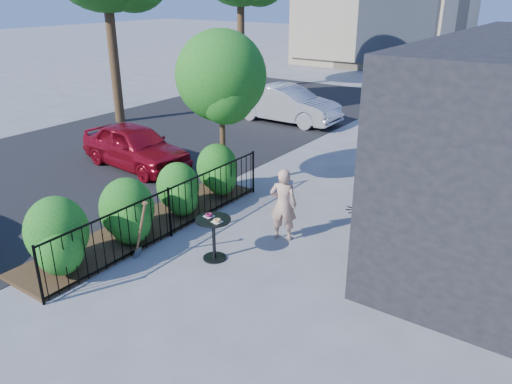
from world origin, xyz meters
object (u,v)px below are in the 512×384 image
Objects in this scene: car_red at (135,146)px; car_silver at (286,104)px; woman at (283,205)px; patio_tree at (222,82)px; shovel at (140,233)px; cafe_table at (214,231)px.

car_silver reaches higher than car_red.
woman reaches higher than car_red.
patio_tree reaches higher than woman.
shovel is 0.35× the size of car_red.
car_silver is (-2.40, 6.92, -2.06)m from patio_tree.
car_silver is at bearing -0.76° from car_red.
shovel is (0.98, -3.80, -2.19)m from patio_tree.
patio_tree is 4.23m from cafe_table.
cafe_table is 1.38m from shovel.
shovel reaches higher than car_red.
car_red is 0.87× the size of car_silver.
woman reaches higher than cafe_table.
car_red is (-5.90, 1.39, -0.14)m from woman.
car_silver is (0.78, 7.02, 0.07)m from car_red.
patio_tree is 2.57× the size of woman.
car_red is at bearing -178.14° from patio_tree.
woman is 9.85m from car_silver.
patio_tree is at bearing -160.79° from car_silver.
woman is 6.06m from car_red.
patio_tree is 3.83m from car_red.
shovel is 5.57m from car_red.
woman is at bearing 66.88° from cafe_table.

